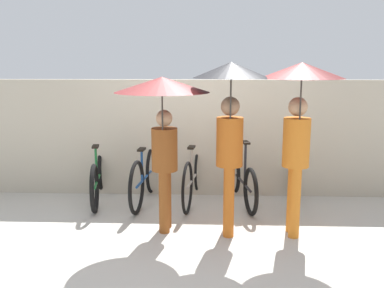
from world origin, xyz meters
The scene contains 10 objects.
ground_plane centered at (0.00, 0.00, 0.00)m, with size 30.00×30.00×0.00m, color #B7B2A8.
back_wall centered at (0.00, 1.91, 0.91)m, with size 10.91×0.12×1.83m.
parked_bicycle_0 centered at (-1.46, 1.53, 0.37)m, with size 0.47×1.76×1.11m.
parked_bicycle_1 centered at (-0.73, 1.47, 0.40)m, with size 0.44×1.77×1.07m.
parked_bicycle_2 centered at (0.00, 1.54, 0.39)m, with size 0.44×1.82×0.97m.
parked_bicycle_3 centered at (0.73, 1.50, 0.36)m, with size 0.47×1.70×1.10m.
parked_bicycle_4 centered at (1.46, 1.54, 0.35)m, with size 0.46×1.65×1.00m.
pedestrian_leading centered at (-0.32, 0.30, 1.57)m, with size 1.12×1.12×1.93m.
pedestrian_center centered at (0.47, 0.22, 1.58)m, with size 0.87×0.87×2.10m.
pedestrian_trailing centered at (1.27, 0.22, 1.62)m, with size 0.95×0.95×2.09m.
Camera 1 is at (0.23, -4.72, 2.10)m, focal length 40.00 mm.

